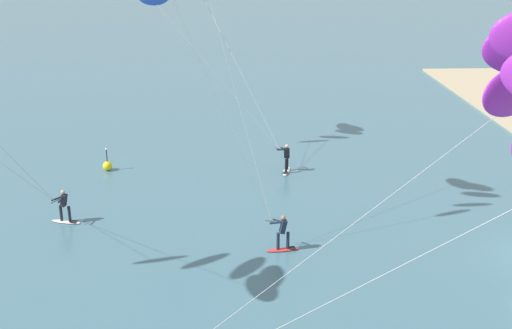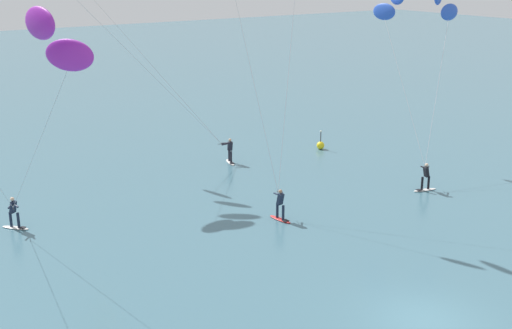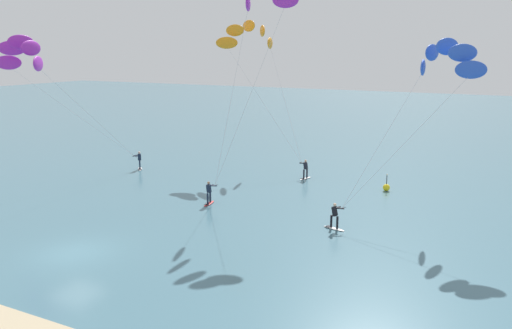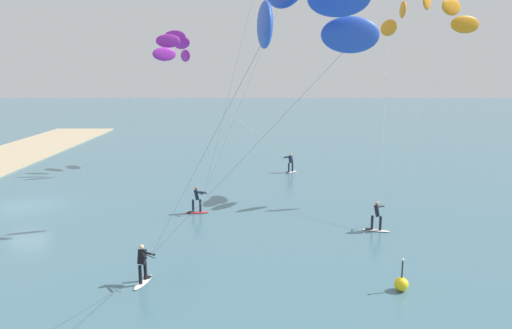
% 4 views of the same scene
% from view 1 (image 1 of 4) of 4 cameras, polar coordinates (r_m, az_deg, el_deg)
% --- Properties ---
extents(marker_buoy, '(0.56, 0.56, 1.38)m').
position_cam_1_polar(marker_buoy, '(38.58, -13.05, -0.10)').
color(marker_buoy, yellow).
rests_on(marker_buoy, ground).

